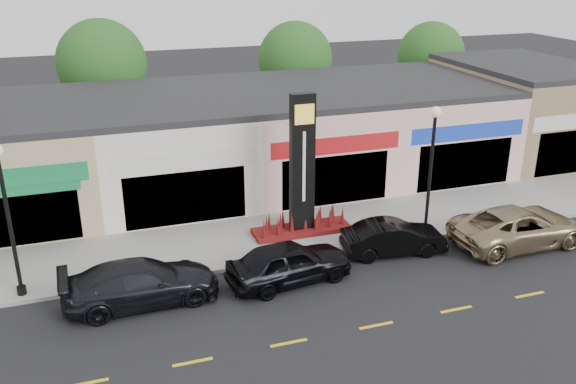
% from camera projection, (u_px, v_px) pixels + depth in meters
% --- Properties ---
extents(ground, '(120.00, 120.00, 0.00)m').
position_uv_depth(ground, '(262.00, 295.00, 21.53)').
color(ground, black).
rests_on(ground, ground).
extents(sidewalk, '(52.00, 4.30, 0.15)m').
position_uv_depth(sidewalk, '(233.00, 242.00, 25.34)').
color(sidewalk, gray).
rests_on(sidewalk, ground).
extents(curb, '(52.00, 0.20, 0.15)m').
position_uv_depth(curb, '(246.00, 266.00, 23.35)').
color(curb, gray).
rests_on(curb, ground).
extents(shop_beige, '(7.00, 10.85, 4.80)m').
position_uv_depth(shop_beige, '(16.00, 158.00, 28.26)').
color(shop_beige, tan).
rests_on(shop_beige, ground).
extents(shop_cream, '(7.00, 10.01, 4.80)m').
position_uv_depth(shop_cream, '(168.00, 144.00, 30.33)').
color(shop_cream, silver).
rests_on(shop_cream, ground).
extents(shop_pink_w, '(7.00, 10.01, 4.80)m').
position_uv_depth(shop_pink_w, '(300.00, 132.00, 32.40)').
color(shop_pink_w, beige).
rests_on(shop_pink_w, ground).
extents(shop_pink_e, '(7.00, 10.01, 4.80)m').
position_uv_depth(shop_pink_e, '(416.00, 121.00, 34.47)').
color(shop_pink_e, beige).
rests_on(shop_pink_e, ground).
extents(shop_tan, '(7.00, 10.01, 5.30)m').
position_uv_depth(shop_tan, '(520.00, 108.00, 36.45)').
color(shop_tan, '#7D6149').
rests_on(shop_tan, ground).
extents(tree_rear_west, '(5.20, 5.20, 7.83)m').
position_uv_depth(tree_rear_west, '(102.00, 64.00, 35.65)').
color(tree_rear_west, '#382619').
rests_on(tree_rear_west, ground).
extents(tree_rear_mid, '(4.80, 4.80, 7.29)m').
position_uv_depth(tree_rear_mid, '(295.00, 59.00, 39.31)').
color(tree_rear_mid, '#382619').
rests_on(tree_rear_mid, ground).
extents(tree_rear_east, '(4.60, 4.60, 6.94)m').
position_uv_depth(tree_rear_east, '(431.00, 55.00, 42.36)').
color(tree_rear_east, '#382619').
rests_on(tree_rear_east, ground).
extents(lamp_west_near, '(0.44, 0.44, 5.47)m').
position_uv_depth(lamp_west_near, '(6.00, 206.00, 20.10)').
color(lamp_west_near, black).
rests_on(lamp_west_near, sidewalk).
extents(lamp_east_near, '(0.44, 0.44, 5.47)m').
position_uv_depth(lamp_east_near, '(432.00, 158.00, 24.83)').
color(lamp_east_near, black).
rests_on(lamp_east_near, sidewalk).
extents(pylon_sign, '(4.20, 1.30, 6.00)m').
position_uv_depth(pylon_sign, '(302.00, 185.00, 25.29)').
color(pylon_sign, '#5C110F').
rests_on(pylon_sign, sidewalk).
extents(car_dark_sedan, '(2.33, 5.36, 1.54)m').
position_uv_depth(car_dark_sedan, '(141.00, 283.00, 20.80)').
color(car_dark_sedan, black).
rests_on(car_dark_sedan, ground).
extents(car_black_sedan, '(2.49, 4.85, 1.58)m').
position_uv_depth(car_black_sedan, '(289.00, 262.00, 22.13)').
color(car_black_sedan, black).
rests_on(car_black_sedan, ground).
extents(car_black_conv, '(1.94, 4.30, 1.37)m').
position_uv_depth(car_black_conv, '(394.00, 238.00, 24.29)').
color(car_black_conv, black).
rests_on(car_black_conv, ground).
extents(car_gold_suv, '(2.77, 5.80, 1.60)m').
position_uv_depth(car_gold_suv, '(519.00, 227.00, 25.00)').
color(car_gold_suv, '#9B8563').
rests_on(car_gold_suv, ground).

